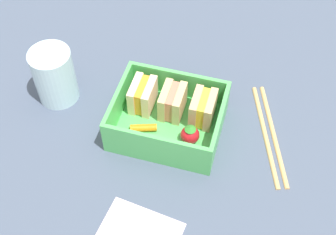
% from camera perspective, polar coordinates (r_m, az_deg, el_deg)
% --- Properties ---
extents(ground_plane, '(1.20, 1.20, 0.02)m').
position_cam_1_polar(ground_plane, '(0.72, -0.00, -1.81)').
color(ground_plane, '#434F64').
extents(bento_tray, '(0.16, 0.13, 0.01)m').
position_cam_1_polar(bento_tray, '(0.70, -0.00, -1.05)').
color(bento_tray, '#4FB95B').
rests_on(bento_tray, ground_plane).
extents(bento_rim, '(0.16, 0.13, 0.05)m').
position_cam_1_polar(bento_rim, '(0.68, -0.00, 0.48)').
color(bento_rim, '#4FB95B').
rests_on(bento_rim, bento_tray).
extents(sandwich_left, '(0.03, 0.05, 0.04)m').
position_cam_1_polar(sandwich_left, '(0.70, -3.10, 2.72)').
color(sandwich_left, beige).
rests_on(sandwich_left, bento_tray).
extents(sandwich_center_left, '(0.03, 0.05, 0.04)m').
position_cam_1_polar(sandwich_center_left, '(0.70, 0.56, 1.94)').
color(sandwich_center_left, tan).
rests_on(sandwich_center_left, bento_tray).
extents(sandwich_center, '(0.03, 0.05, 0.04)m').
position_cam_1_polar(sandwich_center, '(0.69, 4.30, 1.12)').
color(sandwich_center, tan).
rests_on(sandwich_center, bento_tray).
extents(carrot_stick_far_left, '(0.04, 0.02, 0.01)m').
position_cam_1_polar(carrot_stick_far_left, '(0.69, -3.01, -1.28)').
color(carrot_stick_far_left, orange).
rests_on(carrot_stick_far_left, bento_tray).
extents(strawberry_far_left, '(0.03, 0.03, 0.03)m').
position_cam_1_polar(strawberry_far_left, '(0.67, 2.70, -2.09)').
color(strawberry_far_left, red).
rests_on(strawberry_far_left, bento_tray).
extents(chopstick_pair, '(0.08, 0.18, 0.01)m').
position_cam_1_polar(chopstick_pair, '(0.71, 12.29, -1.92)').
color(chopstick_pair, tan).
rests_on(chopstick_pair, ground_plane).
extents(drinking_glass, '(0.06, 0.06, 0.09)m').
position_cam_1_polar(drinking_glass, '(0.74, -13.68, 4.98)').
color(drinking_glass, silver).
rests_on(drinking_glass, ground_plane).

